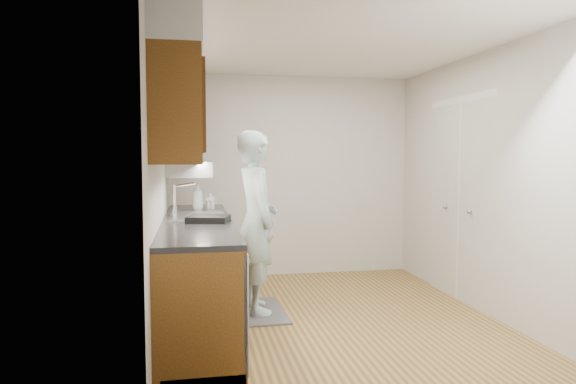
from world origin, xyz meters
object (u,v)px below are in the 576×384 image
Objects in this scene: dish_rack at (209,219)px; steel_can at (209,206)px; person at (256,210)px; soap_bottle_a at (198,196)px; soap_bottle_b at (210,200)px.

steel_can is at bearing 103.34° from dish_rack.
person is 0.79m from soap_bottle_a.
person is 5.80× the size of dish_rack.
soap_bottle_a is 0.20m from steel_can.
steel_can is at bearing 37.81° from person.
person is 18.16× the size of steel_can.
person is at bearing -57.45° from soap_bottle_b.
soap_bottle_b is at bearing 24.75° from person.
soap_bottle_b is at bearing 83.55° from steel_can.
dish_rack is at bearing -91.74° from steel_can.
soap_bottle_b is at bearing 29.67° from soap_bottle_a.
soap_bottle_b reaches higher than steel_can.
soap_bottle_b is 0.22m from steel_can.
person is at bearing -46.30° from soap_bottle_a.
dish_rack is at bearing -85.22° from soap_bottle_a.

